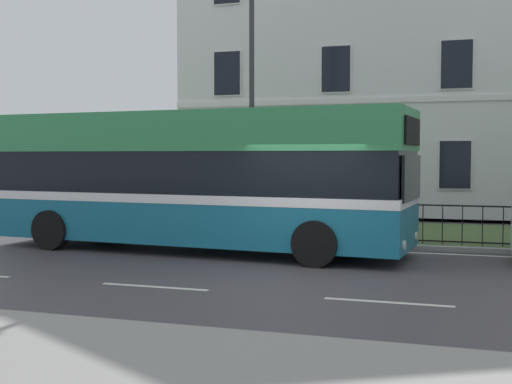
{
  "coord_description": "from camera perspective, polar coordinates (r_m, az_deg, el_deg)",
  "views": [
    {
      "loc": [
        3.07,
        -12.01,
        2.28
      ],
      "look_at": [
        -2.0,
        4.07,
        1.33
      ],
      "focal_mm": 46.13,
      "sensor_mm": 36.0,
      "label": 1
    }
  ],
  "objects": [
    {
      "name": "georgian_townhouse",
      "position": [
        27.96,
        12.88,
        11.8
      ],
      "size": [
        16.59,
        9.12,
        12.69
      ],
      "color": "silver",
      "rests_on": "ground_plane"
    },
    {
      "name": "ground_plane",
      "position": [
        13.59,
        4.21,
        -6.52
      ],
      "size": [
        60.0,
        56.0,
        0.18
      ],
      "color": "#433F43"
    },
    {
      "name": "single_decker_bus",
      "position": [
        15.73,
        -5.12,
        1.17
      ],
      "size": [
        10.27,
        3.34,
        3.27
      ],
      "rotation": [
        0.0,
        0.0,
        -0.08
      ],
      "color": "#176682",
      "rests_on": "ground_plane"
    },
    {
      "name": "street_lamp_post",
      "position": [
        18.19,
        -0.38,
        10.02
      ],
      "size": [
        0.36,
        0.24,
        7.62
      ],
      "color": "#333338",
      "rests_on": "ground_plane"
    },
    {
      "name": "iron_verge_railing",
      "position": [
        16.66,
        9.53,
        -2.54
      ],
      "size": [
        14.71,
        0.04,
        0.97
      ],
      "color": "black",
      "rests_on": "ground_plane"
    }
  ]
}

